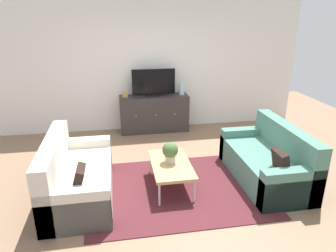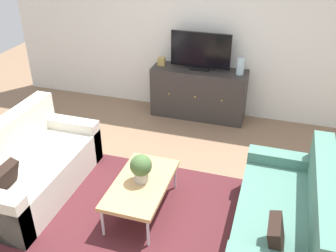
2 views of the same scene
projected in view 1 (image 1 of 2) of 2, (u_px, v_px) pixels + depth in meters
ground_plane at (175, 184)px, 4.63m from camera, size 10.00×10.00×0.00m
wall_back at (152, 66)px, 6.52m from camera, size 6.40×0.12×2.70m
area_rug at (177, 189)px, 4.49m from camera, size 2.50×1.90×0.01m
couch_left_side at (74, 179)px, 4.20m from camera, size 0.84×1.67×0.85m
couch_right_side at (270, 162)px, 4.67m from camera, size 0.84×1.67×0.85m
coffee_table at (171, 165)px, 4.44m from camera, size 0.55×1.00×0.38m
potted_plant at (170, 151)px, 4.40m from camera, size 0.23×0.23×0.31m
tv_console at (154, 113)px, 6.59m from camera, size 1.44×0.47×0.77m
flat_screen_tv at (154, 83)px, 6.38m from camera, size 0.89×0.16×0.56m
glass_vase at (182, 89)px, 6.52m from camera, size 0.11×0.11×0.23m
mantel_clock at (125, 94)px, 6.34m from camera, size 0.11×0.07×0.13m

